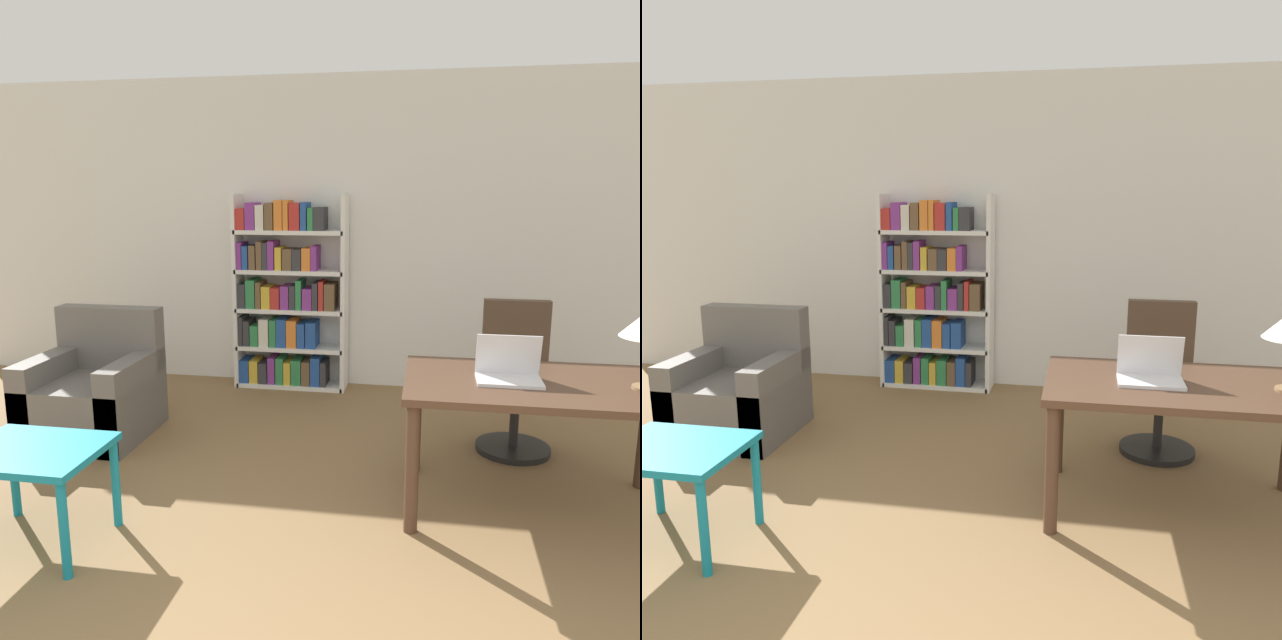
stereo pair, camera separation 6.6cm
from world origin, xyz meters
TOP-DOWN VIEW (x-y plane):
  - wall_back at (0.00, 4.53)m, footprint 8.00×0.06m
  - desk at (1.01, 2.39)m, footprint 1.44×0.86m
  - laptop at (0.84, 2.37)m, footprint 0.34×0.23m
  - office_chair at (1.00, 3.24)m, footprint 0.49×0.49m
  - side_table_blue at (-1.45, 1.58)m, footprint 0.66×0.54m
  - armchair at (-1.93, 2.98)m, footprint 0.79×0.79m
  - bookshelf at (-0.84, 4.34)m, footprint 0.99×0.28m

SIDE VIEW (x-z plane):
  - armchair at x=-1.93m, z-range -0.15..0.73m
  - side_table_blue at x=-1.45m, z-range 0.18..0.68m
  - office_chair at x=1.00m, z-range -0.05..0.95m
  - desk at x=1.01m, z-range 0.27..0.99m
  - laptop at x=0.84m, z-range 0.66..0.90m
  - bookshelf at x=-0.84m, z-range -0.05..1.65m
  - wall_back at x=0.00m, z-range 0.00..2.70m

